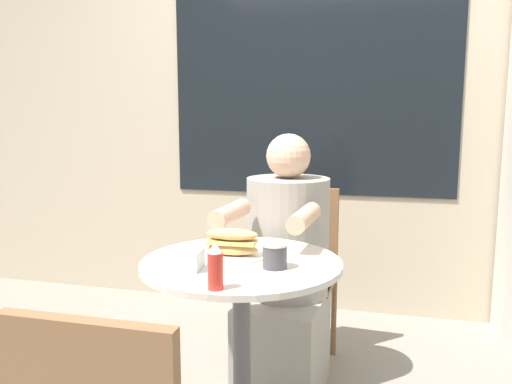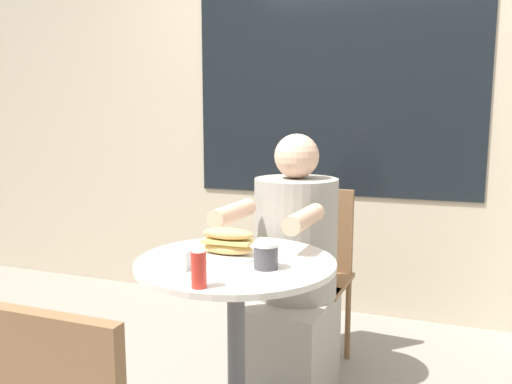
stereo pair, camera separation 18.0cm
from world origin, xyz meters
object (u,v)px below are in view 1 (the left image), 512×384
(sandwich_on_plate, at_px, (232,245))
(diner_chair, at_px, (300,258))
(cafe_table, at_px, (242,320))
(condiment_bottle, at_px, (215,267))
(seated_diner, at_px, (285,285))
(drink_cup, at_px, (275,255))

(sandwich_on_plate, bearing_deg, diner_chair, 83.41)
(cafe_table, xyz_separation_m, condiment_bottle, (0.01, -0.29, 0.27))
(cafe_table, height_order, seated_diner, seated_diner)
(diner_chair, distance_m, seated_diner, 0.35)
(drink_cup, bearing_deg, sandwich_on_plate, 152.64)
(seated_diner, distance_m, drink_cup, 0.66)
(cafe_table, height_order, condiment_bottle, condiment_bottle)
(sandwich_on_plate, distance_m, condiment_bottle, 0.32)
(diner_chair, relative_size, sandwich_on_plate, 3.94)
(sandwich_on_plate, distance_m, drink_cup, 0.19)
(cafe_table, height_order, drink_cup, drink_cup)
(drink_cup, bearing_deg, condiment_bottle, -116.58)
(sandwich_on_plate, xyz_separation_m, condiment_bottle, (0.05, -0.32, 0.02))
(cafe_table, distance_m, diner_chair, 0.88)
(sandwich_on_plate, height_order, condiment_bottle, condiment_bottle)
(diner_chair, height_order, sandwich_on_plate, diner_chair)
(diner_chair, relative_size, drink_cup, 10.57)
(diner_chair, relative_size, seated_diner, 0.75)
(sandwich_on_plate, xyz_separation_m, drink_cup, (0.17, -0.09, 0.00))
(cafe_table, distance_m, drink_cup, 0.28)
(drink_cup, xyz_separation_m, condiment_bottle, (-0.12, -0.23, 0.02))
(condiment_bottle, bearing_deg, sandwich_on_plate, 98.83)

